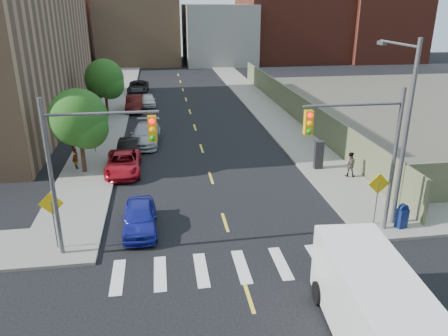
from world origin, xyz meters
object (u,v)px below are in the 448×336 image
object	(u,v)px
parked_car_blue	(140,217)
pedestrian_east	(350,164)
parked_car_white	(148,100)
mailbox	(402,216)
parked_car_silver	(145,134)
pedestrian_west	(75,155)
parked_car_maroon	(135,103)
cargo_van	(369,299)
payphone	(319,155)
parked_car_black	(129,149)
parked_car_grey	(138,87)
parked_car_red	(123,163)

from	to	relation	value
parked_car_blue	pedestrian_east	xyz separation A→B (m)	(12.78, 4.88, 0.26)
parked_car_white	mailbox	bearing A→B (deg)	-70.73
pedestrian_east	parked_car_silver	bearing A→B (deg)	-14.66
parked_car_silver	pedestrian_west	xyz separation A→B (m)	(-4.42, -5.09, 0.24)
parked_car_maroon	mailbox	bearing A→B (deg)	-62.77
cargo_van	mailbox	size ratio (longest dim) A/B	4.93
payphone	parked_car_silver	bearing A→B (deg)	152.19
parked_car_black	parked_car_white	distance (m)	16.74
mailbox	parked_car_maroon	bearing A→B (deg)	102.82
parked_car_blue	cargo_van	size ratio (longest dim) A/B	0.66
pedestrian_west	pedestrian_east	size ratio (longest dim) A/B	1.09
parked_car_white	mailbox	size ratio (longest dim) A/B	3.03
parked_car_black	pedestrian_east	size ratio (longest dim) A/B	2.53
parked_car_blue	pedestrian_west	xyz separation A→B (m)	(-4.42, 8.89, 0.33)
parked_car_black	mailbox	xyz separation A→B (m)	(13.67, -12.61, 0.09)
parked_car_black	parked_car_silver	distance (m)	3.38
parked_car_white	parked_car_grey	world-z (taller)	parked_car_grey
parked_car_blue	parked_car_grey	world-z (taller)	parked_car_grey
parked_car_maroon	parked_car_blue	bearing A→B (deg)	-86.86
parked_car_red	mailbox	bearing A→B (deg)	-35.95
parked_car_red	parked_car_silver	world-z (taller)	parked_car_silver
mailbox	cargo_van	bearing A→B (deg)	-141.26
parked_car_red	pedestrian_east	bearing A→B (deg)	-13.07
parked_car_blue	pedestrian_west	bearing A→B (deg)	115.10
parked_car_white	parked_car_maroon	xyz separation A→B (m)	(-1.30, -2.16, 0.15)
parked_car_maroon	pedestrian_west	bearing A→B (deg)	-100.54
parked_car_black	pedestrian_west	xyz separation A→B (m)	(-3.30, -1.90, 0.36)
parked_car_blue	parked_car_silver	size ratio (longest dim) A/B	0.76
parked_car_white	pedestrian_east	size ratio (longest dim) A/B	2.35
parked_car_black	parked_car_maroon	xyz separation A→B (m)	(-0.18, 14.55, 0.12)
parked_car_blue	parked_car_black	distance (m)	10.84
parked_car_black	parked_car_white	xyz separation A→B (m)	(1.12, 16.70, -0.02)
parked_car_blue	cargo_van	xyz separation A→B (m)	(7.63, -8.34, 0.74)
parked_car_maroon	parked_car_grey	size ratio (longest dim) A/B	0.92
parked_car_grey	parked_car_red	bearing A→B (deg)	-88.38
parked_car_silver	parked_car_maroon	xyz separation A→B (m)	(-1.30, 11.36, 0.01)
mailbox	pedestrian_east	bearing A→B (deg)	73.88
mailbox	parked_car_white	bearing A→B (deg)	98.98
parked_car_silver	pedestrian_east	world-z (taller)	pedestrian_east
payphone	pedestrian_east	size ratio (longest dim) A/B	1.17
parked_car_blue	pedestrian_east	bearing A→B (deg)	19.56
parked_car_red	parked_car_white	size ratio (longest dim) A/B	1.28
parked_car_silver	payphone	bearing A→B (deg)	-28.22
parked_car_grey	pedestrian_east	bearing A→B (deg)	-63.21
parked_car_blue	parked_car_black	world-z (taller)	parked_car_blue
parked_car_blue	mailbox	world-z (taller)	mailbox
parked_car_red	cargo_van	bearing A→B (deg)	-62.00
parked_car_white	parked_car_maroon	bearing A→B (deg)	-124.99
parked_car_white	parked_car_silver	bearing A→B (deg)	-93.91
parked_car_black	parked_car_red	distance (m)	2.83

